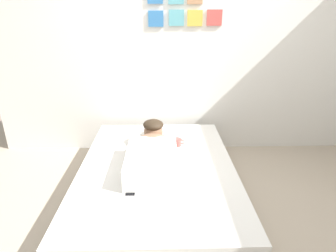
% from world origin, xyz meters
% --- Properties ---
extents(ground_plane, '(12.84, 12.84, 0.00)m').
position_xyz_m(ground_plane, '(0.00, 0.00, 0.00)').
color(ground_plane, tan).
extents(back_wall, '(4.42, 0.12, 2.50)m').
position_xyz_m(back_wall, '(-0.00, 1.36, 1.25)').
color(back_wall, silver).
rests_on(back_wall, ground).
extents(bed, '(1.38, 1.95, 0.36)m').
position_xyz_m(bed, '(-0.30, 0.23, 0.18)').
color(bed, gray).
rests_on(bed, ground).
extents(pillow, '(0.52, 0.32, 0.11)m').
position_xyz_m(pillow, '(-0.23, 0.80, 0.42)').
color(pillow, white).
rests_on(pillow, bed).
extents(person_lying, '(0.43, 0.92, 0.27)m').
position_xyz_m(person_lying, '(-0.35, 0.27, 0.47)').
color(person_lying, white).
rests_on(person_lying, bed).
extents(coffee_cup, '(0.12, 0.09, 0.07)m').
position_xyz_m(coffee_cup, '(-0.11, 0.62, 0.40)').
color(coffee_cup, '#D84C47').
rests_on(coffee_cup, bed).
extents(cell_phone, '(0.07, 0.14, 0.01)m').
position_xyz_m(cell_phone, '(-0.50, -0.14, 0.36)').
color(cell_phone, black).
rests_on(cell_phone, bed).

